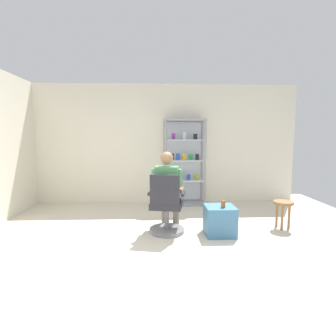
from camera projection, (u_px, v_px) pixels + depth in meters
ground_plane at (175, 260)px, 3.26m from camera, size 7.20×7.20×0.00m
back_wall at (166, 144)px, 6.08m from camera, size 6.00×0.10×2.70m
display_cabinet_main at (184, 162)px, 5.91m from camera, size 0.90×0.45×1.90m
office_chair at (166, 209)px, 4.11m from camera, size 0.61×0.57×0.96m
seated_shopkeeper at (168, 187)px, 4.23m from camera, size 0.54×0.61×1.29m
storage_crate at (220, 220)px, 4.08m from camera, size 0.45×0.44×0.45m
tea_glass at (223, 204)px, 3.98m from camera, size 0.06×0.06×0.11m
wooden_stool at (283, 207)px, 4.34m from camera, size 0.32×0.32×0.46m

